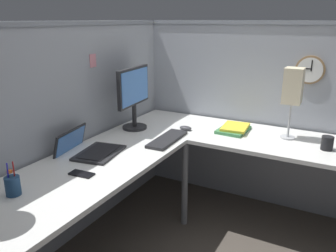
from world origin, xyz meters
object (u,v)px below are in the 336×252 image
computer_mouse (186,128)px  cell_phone (82,174)px  laptop (86,149)px  coffee_mug (327,143)px  keyboard (167,139)px  pen_cup (13,185)px  book_stack (234,129)px  monitor (134,93)px  wall_clock (310,70)px  desk_lamp_paper (293,88)px

computer_mouse → cell_phone: computer_mouse is taller
laptop → cell_phone: size_ratio=3.01×
coffee_mug → cell_phone: bearing=132.4°
keyboard → pen_cup: (-1.09, 0.30, 0.04)m
keyboard → book_stack: bearing=-41.1°
pen_cup → coffee_mug: 1.99m
laptop → keyboard: 0.59m
laptop → book_stack: laptop is taller
laptop → book_stack: bearing=-38.8°
monitor → computer_mouse: bearing=-68.0°
computer_mouse → wall_clock: wall_clock is taller
pen_cup → laptop: bearing=6.0°
monitor → wall_clock: (0.62, -1.22, 0.19)m
book_stack → wall_clock: wall_clock is taller
laptop → keyboard: laptop is taller
monitor → coffee_mug: bearing=-81.1°
cell_phone → coffee_mug: size_ratio=1.50×
computer_mouse → coffee_mug: size_ratio=1.08×
pen_cup → keyboard: bearing=-15.5°
laptop → monitor: bearing=0.8°
monitor → book_stack: size_ratio=1.68×
pen_cup → book_stack: (1.54, -0.67, -0.03)m
pen_cup → desk_lamp_paper: desk_lamp_paper is taller
desk_lamp_paper → book_stack: bearing=94.4°
laptop → computer_mouse: (0.76, -0.38, -0.01)m
book_stack → laptop: bearing=141.2°
laptop → coffee_mug: size_ratio=4.51×
monitor → wall_clock: bearing=-63.0°
cell_phone → desk_lamp_paper: (1.23, -0.93, 0.38)m
coffee_mug → laptop: bearing=120.1°
laptop → coffee_mug: laptop is taller
wall_clock → book_stack: bearing=122.7°
keyboard → desk_lamp_paper: 0.99m
book_stack → wall_clock: (0.31, -0.48, 0.46)m
monitor → coffee_mug: size_ratio=5.21×
computer_mouse → laptop: bearing=153.4°
laptop → pen_cup: pen_cup is taller
keyboard → coffee_mug: bearing=-73.3°
book_stack → wall_clock: bearing=-57.3°
laptop → wall_clock: size_ratio=1.97×
computer_mouse → pen_cup: bearing=167.3°
coffee_mug → wall_clock: (0.40, 0.21, 0.44)m
monitor → computer_mouse: size_ratio=4.81×
computer_mouse → pen_cup: pen_cup is taller
cell_phone → coffee_mug: (1.11, -1.21, 0.04)m
monitor → pen_cup: monitor is taller
cell_phone → coffee_mug: 1.64m
laptop → cell_phone: (-0.28, -0.21, -0.02)m
book_stack → wall_clock: size_ratio=1.35×
keyboard → wall_clock: wall_clock is taller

